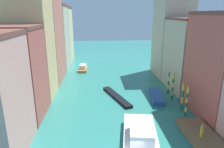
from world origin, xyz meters
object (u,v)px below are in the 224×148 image
at_px(mooring_pole_2, 173,86).
at_px(mooring_pole_3, 169,82).
at_px(mooring_pole_1, 182,96).
at_px(gondola_black, 117,97).
at_px(motorboat_1, 83,68).
at_px(motorboat_0, 156,96).
at_px(waterfront_dock, 201,136).
at_px(vaporetto_white, 141,141).
at_px(mooring_pole_0, 187,101).
at_px(person_on_dock, 202,131).

relative_size(mooring_pole_2, mooring_pole_3, 1.09).
bearing_deg(mooring_pole_2, mooring_pole_3, 86.03).
height_order(mooring_pole_1, mooring_pole_2, mooring_pole_2).
height_order(mooring_pole_2, gondola_black, mooring_pole_2).
bearing_deg(motorboat_1, gondola_black, -69.62).
bearing_deg(motorboat_0, gondola_black, 174.57).
bearing_deg(waterfront_dock, motorboat_0, 98.50).
bearing_deg(gondola_black, mooring_pole_3, 7.65).
xyz_separation_m(vaporetto_white, motorboat_0, (6.00, 14.16, -0.58)).
relative_size(gondola_black, motorboat_0, 1.38).
relative_size(waterfront_dock, gondola_black, 0.75).
relative_size(mooring_pole_0, motorboat_1, 0.82).
bearing_deg(mooring_pole_1, gondola_black, 151.37).
height_order(motorboat_0, motorboat_1, motorboat_1).
bearing_deg(mooring_pole_2, mooring_pole_0, -92.02).
bearing_deg(mooring_pole_1, mooring_pole_3, 89.04).
bearing_deg(waterfront_dock, mooring_pole_3, 86.44).
height_order(gondola_black, motorboat_1, motorboat_1).
bearing_deg(mooring_pole_2, vaporetto_white, -122.63).
xyz_separation_m(person_on_dock, vaporetto_white, (-7.46, -0.61, -0.53)).
distance_m(person_on_dock, mooring_pole_2, 12.99).
xyz_separation_m(mooring_pole_0, vaporetto_white, (-8.42, -7.13, -1.44)).
height_order(mooring_pole_3, motorboat_1, mooring_pole_3).
bearing_deg(vaporetto_white, gondola_black, 94.99).
distance_m(mooring_pole_0, mooring_pole_2, 6.37).
bearing_deg(vaporetto_white, waterfront_dock, 9.96).
bearing_deg(mooring_pole_2, gondola_black, 172.25).
bearing_deg(waterfront_dock, mooring_pole_2, 86.54).
relative_size(mooring_pole_1, mooring_pole_2, 0.92).
height_order(mooring_pole_2, motorboat_1, mooring_pole_2).
bearing_deg(person_on_dock, mooring_pole_0, 81.69).
height_order(mooring_pole_3, vaporetto_white, mooring_pole_3).
relative_size(waterfront_dock, mooring_pole_0, 1.56).
xyz_separation_m(waterfront_dock, mooring_pole_2, (0.73, 12.11, 2.16)).
bearing_deg(gondola_black, motorboat_0, -5.43).
relative_size(waterfront_dock, mooring_pole_3, 1.62).
bearing_deg(mooring_pole_0, vaporetto_white, -139.72).
bearing_deg(motorboat_1, person_on_dock, -64.66).
relative_size(mooring_pole_0, motorboat_0, 0.66).
relative_size(person_on_dock, mooring_pole_1, 0.35).
relative_size(mooring_pole_3, motorboat_0, 0.64).
relative_size(mooring_pole_1, gondola_black, 0.46).
relative_size(person_on_dock, motorboat_1, 0.27).
xyz_separation_m(mooring_pole_0, motorboat_0, (-2.42, 7.03, -2.02)).
xyz_separation_m(person_on_dock, mooring_pole_3, (1.37, 15.60, 0.81)).
relative_size(waterfront_dock, motorboat_1, 1.28).
xyz_separation_m(mooring_pole_0, gondola_black, (-9.71, 7.72, -2.20)).
distance_m(vaporetto_white, motorboat_1, 35.61).
height_order(waterfront_dock, mooring_pole_3, mooring_pole_3).
distance_m(person_on_dock, mooring_pole_3, 15.69).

